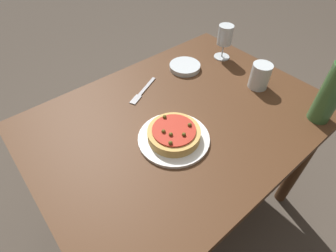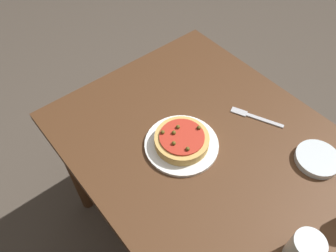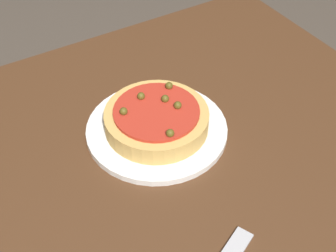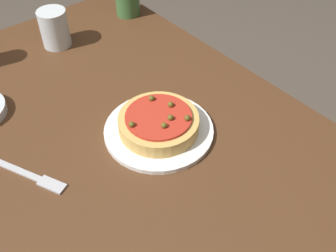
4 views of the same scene
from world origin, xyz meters
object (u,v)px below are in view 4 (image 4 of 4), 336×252
object	(u,v)px
pizza	(159,122)
dining_table	(112,151)
fork	(31,176)
water_cup	(54,28)
dinner_plate	(159,130)

from	to	relation	value
pizza	dining_table	bearing A→B (deg)	-143.74
fork	pizza	bearing A→B (deg)	51.23
water_cup	fork	bearing A→B (deg)	-34.95
dining_table	pizza	bearing A→B (deg)	36.26
pizza	water_cup	bearing A→B (deg)	-179.90
dinner_plate	fork	bearing A→B (deg)	-103.73
dining_table	dinner_plate	size ratio (longest dim) A/B	4.48
dining_table	dinner_plate	distance (m)	0.16
dining_table	dinner_plate	world-z (taller)	dinner_plate
pizza	water_cup	world-z (taller)	water_cup
pizza	water_cup	distance (m)	0.48
dining_table	water_cup	bearing A→B (deg)	169.06
fork	water_cup	bearing A→B (deg)	120.02
dining_table	dinner_plate	bearing A→B (deg)	36.26
water_cup	fork	world-z (taller)	water_cup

